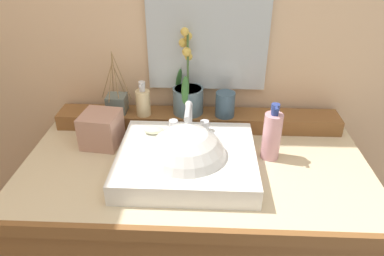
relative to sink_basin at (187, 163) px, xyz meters
The scene contains 12 objects.
wall_back 0.58m from the sink_basin, 86.80° to the left, with size 3.12×0.20×2.47m, color beige.
vanity_cabinet 0.47m from the sink_basin, 61.91° to the left, with size 1.17×0.64×0.88m.
back_ledge 0.30m from the sink_basin, 84.86° to the left, with size 1.10×0.12×0.06m, color brown.
sink_basin is the anchor object (origin of this frame).
soap_bar 0.18m from the sink_basin, 135.90° to the left, with size 0.07×0.04×0.02m, color beige.
potted_plant 0.32m from the sink_basin, 92.42° to the left, with size 0.12×0.13×0.33m.
soap_dispenser 0.34m from the sink_basin, 123.84° to the left, with size 0.06×0.06×0.14m.
tumbler_cup 0.32m from the sink_basin, 64.73° to the left, with size 0.07×0.07×0.10m, color #395265.
reed_diffuser 0.42m from the sink_basin, 134.45° to the left, with size 0.12×0.10×0.24m.
lotion_bottle 0.30m from the sink_basin, 17.99° to the left, with size 0.06×0.07×0.20m.
tissue_box 0.35m from the sink_basin, 154.57° to the left, with size 0.13×0.13×0.12m, color tan.
mirror 0.50m from the sink_basin, 80.79° to the left, with size 0.45×0.02×0.47m, color silver.
Camera 1 is at (0.04, -1.00, 1.58)m, focal length 33.31 mm.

